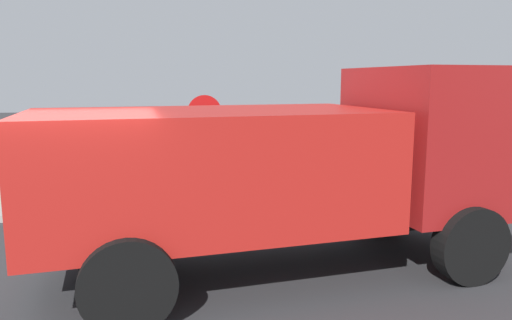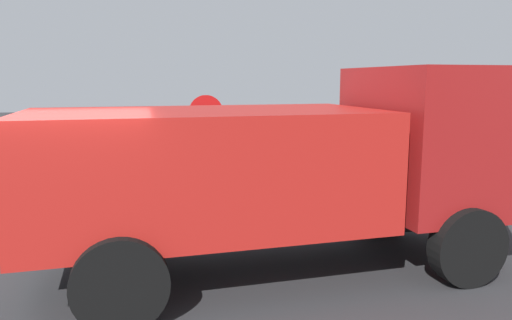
{
  "view_description": "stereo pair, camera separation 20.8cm",
  "coord_description": "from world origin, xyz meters",
  "px_view_note": "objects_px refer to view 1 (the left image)",
  "views": [
    {
      "loc": [
        0.93,
        -6.35,
        2.81
      ],
      "look_at": [
        3.29,
        2.85,
        1.25
      ],
      "focal_mm": 34.34,
      "sensor_mm": 36.0,
      "label": 1
    },
    {
      "loc": [
        1.13,
        -6.4,
        2.81
      ],
      "look_at": [
        3.29,
        2.85,
        1.25
      ],
      "focal_mm": 34.34,
      "sensor_mm": 36.0,
      "label": 2
    }
  ],
  "objects_px": {
    "loose_tire": "(108,171)",
    "fire_hydrant": "(106,175)",
    "stop_sign": "(205,127)",
    "dump_truck_red": "(296,163)"
  },
  "relations": [
    {
      "from": "stop_sign",
      "to": "dump_truck_red",
      "type": "relative_size",
      "value": 0.33
    },
    {
      "from": "fire_hydrant",
      "to": "dump_truck_red",
      "type": "relative_size",
      "value": 0.11
    },
    {
      "from": "fire_hydrant",
      "to": "loose_tire",
      "type": "relative_size",
      "value": 0.68
    },
    {
      "from": "loose_tire",
      "to": "dump_truck_red",
      "type": "relative_size",
      "value": 0.16
    },
    {
      "from": "fire_hydrant",
      "to": "loose_tire",
      "type": "height_order",
      "value": "loose_tire"
    },
    {
      "from": "stop_sign",
      "to": "dump_truck_red",
      "type": "distance_m",
      "value": 4.16
    },
    {
      "from": "loose_tire",
      "to": "fire_hydrant",
      "type": "bearing_deg",
      "value": 98.09
    },
    {
      "from": "loose_tire",
      "to": "stop_sign",
      "type": "distance_m",
      "value": 2.57
    },
    {
      "from": "stop_sign",
      "to": "dump_truck_red",
      "type": "height_order",
      "value": "dump_truck_red"
    },
    {
      "from": "fire_hydrant",
      "to": "dump_truck_red",
      "type": "bearing_deg",
      "value": -61.1
    }
  ]
}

